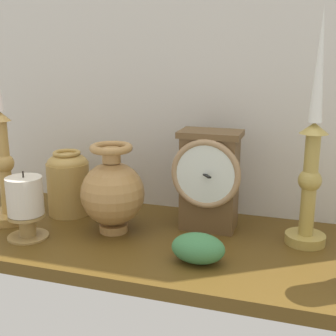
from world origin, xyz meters
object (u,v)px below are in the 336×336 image
object	(u,v)px
brass_vase_jar	(68,181)
pillar_candle_near_clock	(26,204)
mantel_clock	(209,179)
candlestick_tall_left	(311,163)
brass_vase_bulbous	(113,192)
candlestick_tall_center	(5,170)

from	to	relation	value
brass_vase_jar	pillar_candle_near_clock	distance (cm)	14.40
mantel_clock	candlestick_tall_left	bearing A→B (deg)	-4.69
candlestick_tall_left	pillar_candle_near_clock	bearing A→B (deg)	-165.25
brass_vase_bulbous	pillar_candle_near_clock	xyz separation A→B (cm)	(-14.56, -7.80, -1.53)
candlestick_tall_left	brass_vase_bulbous	bearing A→B (deg)	-171.19
mantel_clock	pillar_candle_near_clock	bearing A→B (deg)	-154.98
mantel_clock	brass_vase_bulbous	size ratio (longest dim) A/B	1.12
pillar_candle_near_clock	brass_vase_jar	bearing A→B (deg)	86.11
candlestick_tall_center	brass_vase_bulbous	distance (cm)	23.95
mantel_clock	candlestick_tall_center	world-z (taller)	candlestick_tall_center
candlestick_tall_center	pillar_candle_near_clock	xyz separation A→B (cm)	(9.18, -6.53, -4.39)
candlestick_tall_center	brass_vase_jar	size ratio (longest dim) A/B	2.68
candlestick_tall_center	brass_vase_bulbous	world-z (taller)	candlestick_tall_center
candlestick_tall_left	brass_vase_jar	size ratio (longest dim) A/B	3.01
mantel_clock	brass_vase_bulbous	xyz separation A→B (cm)	(-17.63, -7.23, -2.19)
mantel_clock	candlestick_tall_center	distance (cm)	42.25
candlestick_tall_center	pillar_candle_near_clock	distance (cm)	12.09
mantel_clock	candlestick_tall_center	xyz separation A→B (cm)	(-41.38, -8.50, 0.66)
mantel_clock	brass_vase_bulbous	distance (cm)	19.18
brass_vase_bulbous	pillar_candle_near_clock	distance (cm)	16.59
brass_vase_jar	pillar_candle_near_clock	world-z (taller)	brass_vase_jar
mantel_clock	candlestick_tall_left	distance (cm)	19.69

